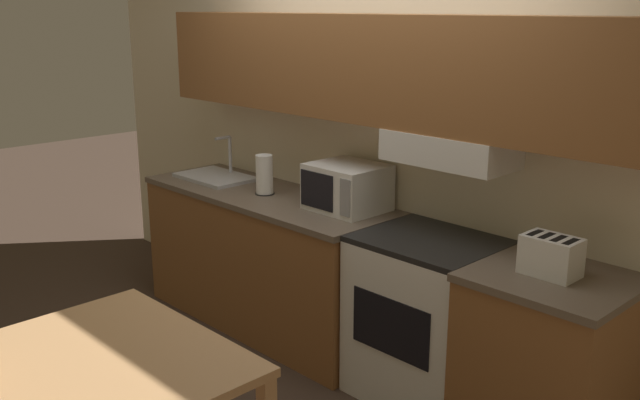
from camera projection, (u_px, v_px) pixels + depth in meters
The scene contains 10 objects.
ground_plane at pixel (379, 342), 4.47m from camera, with size 16.00×16.00×0.00m, color #3D2D23.
wall_back at pixel (379, 110), 4.03m from camera, with size 5.63×0.38×2.55m.
lower_counter_main at pixel (268, 259), 4.62m from camera, with size 1.85×0.65×0.89m.
lower_counter_right_stub at pixel (547, 366), 3.25m from camera, with size 0.69×0.65×0.89m.
stove_range at pixel (427, 319), 3.75m from camera, with size 0.70×0.60×0.89m.
microwave at pixel (347, 187), 4.11m from camera, with size 0.42×0.37×0.27m.
toaster at pixel (551, 256), 3.12m from camera, with size 0.25×0.16×0.18m.
sink_basin at pixel (215, 176), 4.88m from camera, with size 0.53×0.35×0.28m.
paper_towel_roll at pixel (264, 175), 4.46m from camera, with size 0.12×0.12×0.25m.
dining_table at pixel (107, 382), 2.69m from camera, with size 1.04×0.84×0.77m.
Camera 1 is at (2.67, -3.10, 2.04)m, focal length 40.00 mm.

